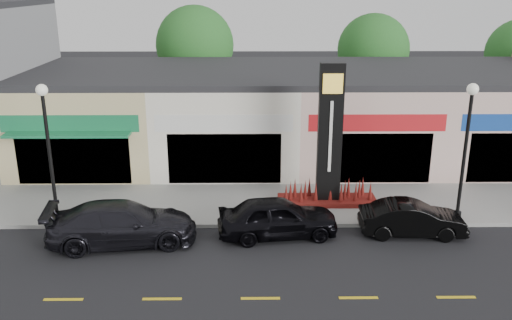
# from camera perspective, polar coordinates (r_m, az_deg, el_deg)

# --- Properties ---
(ground) EXTENTS (120.00, 120.00, 0.00)m
(ground) POSITION_cam_1_polar(r_m,az_deg,el_deg) (19.64, 0.31, -9.66)
(ground) COLOR black
(ground) RESTS_ON ground
(sidewalk) EXTENTS (52.00, 4.30, 0.15)m
(sidewalk) POSITION_cam_1_polar(r_m,az_deg,el_deg) (23.55, 0.14, -4.56)
(sidewalk) COLOR gray
(sidewalk) RESTS_ON ground
(curb) EXTENTS (52.00, 0.20, 0.15)m
(curb) POSITION_cam_1_polar(r_m,az_deg,el_deg) (21.49, 0.22, -6.87)
(curb) COLOR gray
(curb) RESTS_ON ground
(shop_beige) EXTENTS (7.00, 10.85, 4.80)m
(shop_beige) POSITION_cam_1_polar(r_m,az_deg,el_deg) (30.74, -16.14, 4.71)
(shop_beige) COLOR tan
(shop_beige) RESTS_ON ground
(shop_cream) EXTENTS (7.00, 10.01, 4.80)m
(shop_cream) POSITION_cam_1_polar(r_m,az_deg,el_deg) (29.65, -2.94, 4.93)
(shop_cream) COLOR beige
(shop_cream) RESTS_ON ground
(shop_pink_w) EXTENTS (7.00, 10.01, 4.80)m
(shop_pink_w) POSITION_cam_1_polar(r_m,az_deg,el_deg) (30.19, 10.50, 4.88)
(shop_pink_w) COLOR #CDAA9C
(shop_pink_w) RESTS_ON ground
(shop_pink_e) EXTENTS (7.00, 10.01, 4.80)m
(shop_pink_e) POSITION_cam_1_polar(r_m,az_deg,el_deg) (32.27, 22.84, 4.61)
(shop_pink_e) COLOR #CDAA9C
(shop_pink_e) RESTS_ON ground
(tree_rear_west) EXTENTS (5.20, 5.20, 7.83)m
(tree_rear_west) POSITION_cam_1_polar(r_m,az_deg,el_deg) (37.27, -6.45, 11.95)
(tree_rear_west) COLOR #382619
(tree_rear_west) RESTS_ON ground
(tree_rear_mid) EXTENTS (4.80, 4.80, 7.29)m
(tree_rear_mid) POSITION_cam_1_polar(r_m,az_deg,el_deg) (38.03, 12.23, 11.28)
(tree_rear_mid) COLOR #382619
(tree_rear_mid) RESTS_ON ground
(lamp_west_near) EXTENTS (0.44, 0.44, 5.47)m
(lamp_west_near) POSITION_cam_1_polar(r_m,az_deg,el_deg) (22.06, -21.06, 1.97)
(lamp_west_near) COLOR black
(lamp_west_near) RESTS_ON sidewalk
(lamp_east_near) EXTENTS (0.44, 0.44, 5.47)m
(lamp_east_near) POSITION_cam_1_polar(r_m,az_deg,el_deg) (22.27, 21.28, 2.09)
(lamp_east_near) COLOR black
(lamp_east_near) RESTS_ON sidewalk
(pylon_sign) EXTENTS (4.20, 1.30, 6.00)m
(pylon_sign) POSITION_cam_1_polar(r_m,az_deg,el_deg) (22.88, 7.69, 0.45)
(pylon_sign) COLOR #59150F
(pylon_sign) RESTS_ON sidewalk
(car_dark_sedan) EXTENTS (2.88, 5.63, 1.56)m
(car_dark_sedan) POSITION_cam_1_polar(r_m,az_deg,el_deg) (20.55, -13.91, -6.50)
(car_dark_sedan) COLOR black
(car_dark_sedan) RESTS_ON ground
(car_black_sedan) EXTENTS (2.34, 4.68, 1.53)m
(car_black_sedan) POSITION_cam_1_polar(r_m,az_deg,el_deg) (20.51, 2.29, -6.04)
(car_black_sedan) COLOR black
(car_black_sedan) RESTS_ON ground
(car_black_conv) EXTENTS (1.56, 4.01, 1.30)m
(car_black_conv) POSITION_cam_1_polar(r_m,az_deg,el_deg) (21.48, 16.11, -5.97)
(car_black_conv) COLOR black
(car_black_conv) RESTS_ON ground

